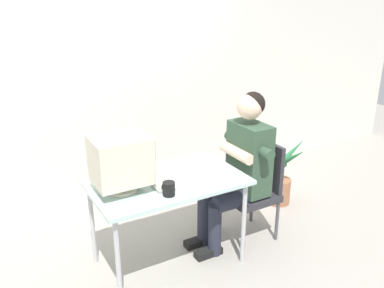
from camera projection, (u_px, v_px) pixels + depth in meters
name	position (u px, v px, depth m)	size (l,w,h in m)	color
ground_plane	(169.00, 261.00, 3.35)	(12.00, 12.00, 0.00)	#9E998E
wall_back	(131.00, 55.00, 4.12)	(8.00, 0.10, 3.00)	silver
desk	(167.00, 187.00, 3.12)	(1.17, 0.72, 0.75)	#B7B7BC
crt_monitor	(121.00, 160.00, 2.84)	(0.40, 0.32, 0.41)	beige
keyboard	(157.00, 178.00, 3.09)	(0.18, 0.49, 0.03)	silver
office_chair	(256.00, 186.00, 3.59)	(0.42, 0.42, 0.87)	#4C4C51
person_seated	(241.00, 164.00, 3.42)	(0.69, 0.59, 1.34)	#334C38
potted_plant	(280.00, 176.00, 4.20)	(0.56, 0.59, 0.71)	#9E6647
desk_mug	(169.00, 189.00, 2.84)	(0.09, 0.10, 0.10)	black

